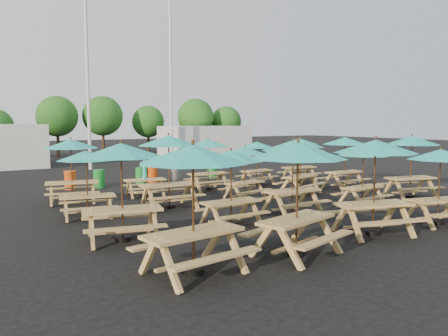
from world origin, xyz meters
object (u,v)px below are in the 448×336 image
picnic_unit_8 (375,153)px  waste_bin_5 (212,171)px  picnic_unit_11 (208,146)px  waste_bin_4 (176,173)px  waste_bin_0 (70,180)px  picnic_unit_17 (412,144)px  waste_bin_1 (99,179)px  picnic_unit_0 (193,163)px  picnic_unit_6 (169,145)px  picnic_unit_1 (121,156)px  picnic_unit_18 (345,144)px  picnic_unit_10 (245,154)px  picnic_unit_2 (86,160)px  picnic_unit_3 (71,148)px  picnic_unit_19 (300,144)px  waste_bin_2 (141,176)px  picnic_unit_4 (298,158)px  picnic_unit_14 (301,147)px  waste_bin_3 (152,176)px  picnic_unit_5 (231,161)px  picnic_unit_9 (293,150)px  picnic_unit_7 (145,175)px  picnic_unit_15 (257,148)px  picnic_unit_12 (441,159)px  picnic_unit_13 (364,155)px

picnic_unit_8 → waste_bin_5: size_ratio=3.25×
picnic_unit_11 → waste_bin_4: bearing=92.7°
waste_bin_0 → waste_bin_4: (5.01, -0.20, 0.00)m
picnic_unit_17 → waste_bin_1: 13.25m
picnic_unit_0 → picnic_unit_6: size_ratio=1.01×
picnic_unit_1 → picnic_unit_0: bearing=-70.5°
picnic_unit_18 → picnic_unit_10: bearing=177.9°
waste_bin_4 → picnic_unit_10: bearing=-89.9°
picnic_unit_17 → picnic_unit_2: bearing=-179.3°
picnic_unit_0 → picnic_unit_8: 5.41m
picnic_unit_17 → picnic_unit_3: bearing=168.1°
picnic_unit_0 → picnic_unit_3: bearing=83.7°
picnic_unit_19 → waste_bin_2: (-7.19, 2.93, -1.45)m
picnic_unit_0 → picnic_unit_4: size_ratio=0.98×
picnic_unit_14 → picnic_unit_18: picnic_unit_18 is taller
picnic_unit_6 → waste_bin_2: picnic_unit_6 is taller
waste_bin_1 → waste_bin_3: size_ratio=1.00×
picnic_unit_1 → picnic_unit_17: (11.58, 0.10, -0.02)m
picnic_unit_10 → waste_bin_4: bearing=79.9°
picnic_unit_1 → picnic_unit_5: (3.13, -0.10, -0.24)m
picnic_unit_0 → picnic_unit_3: size_ratio=1.07×
picnic_unit_9 → waste_bin_4: bearing=88.2°
waste_bin_4 → waste_bin_5: size_ratio=1.00×
picnic_unit_7 → waste_bin_4: picnic_unit_7 is taller
waste_bin_0 → picnic_unit_9: bearing=-62.4°
picnic_unit_15 → picnic_unit_6: bearing=-160.6°
picnic_unit_9 → picnic_unit_17: bearing=-1.1°
picnic_unit_10 → picnic_unit_0: bearing=-141.8°
picnic_unit_18 → picnic_unit_14: bearing=179.6°
picnic_unit_6 → picnic_unit_11: (3.15, 2.79, -0.25)m
picnic_unit_6 → waste_bin_3: 6.16m
picnic_unit_12 → picnic_unit_14: bearing=102.3°
picnic_unit_8 → picnic_unit_11: bearing=105.1°
picnic_unit_13 → waste_bin_2: picnic_unit_13 is taller
waste_bin_1 → picnic_unit_7: bearing=-74.5°
picnic_unit_2 → picnic_unit_10: picnic_unit_2 is taller
waste_bin_2 → picnic_unit_17: bearing=-49.4°
picnic_unit_1 → picnic_unit_5: 3.14m
picnic_unit_4 → picnic_unit_1: bearing=117.6°
waste_bin_2 → picnic_unit_15: bearing=-30.2°
picnic_unit_9 → picnic_unit_19: picnic_unit_9 is taller
picnic_unit_11 → waste_bin_5: picnic_unit_11 is taller
picnic_unit_2 → picnic_unit_13: 9.24m
picnic_unit_3 → picnic_unit_18: bearing=-1.7°
waste_bin_0 → waste_bin_5: same height
picnic_unit_9 → picnic_unit_10: (0.23, 2.99, -0.30)m
picnic_unit_19 → picnic_unit_15: bearing=179.2°
picnic_unit_17 → picnic_unit_9: bearing=-165.4°
picnic_unit_9 → picnic_unit_17: size_ratio=0.95×
picnic_unit_13 → waste_bin_4: size_ratio=2.58×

